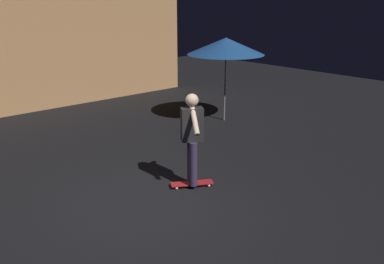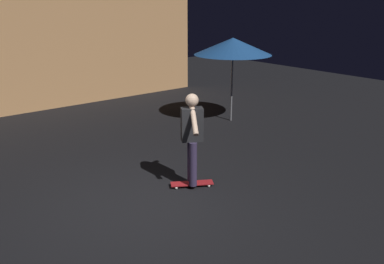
% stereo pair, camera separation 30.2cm
% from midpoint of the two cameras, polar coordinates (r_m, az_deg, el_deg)
% --- Properties ---
extents(ground_plane, '(28.00, 28.00, 0.00)m').
position_cam_midpoint_polar(ground_plane, '(7.02, -8.07, -10.36)').
color(ground_plane, black).
extents(low_building, '(11.53, 4.06, 3.76)m').
position_cam_midpoint_polar(low_building, '(15.20, -25.27, 10.82)').
color(low_building, tan).
rests_on(low_building, ground_plane).
extents(patio_umbrella, '(2.10, 2.10, 2.30)m').
position_cam_midpoint_polar(patio_umbrella, '(11.45, 3.88, 11.66)').
color(patio_umbrella, slate).
rests_on(patio_umbrella, ground_plane).
extents(skateboard_ridden, '(0.77, 0.57, 0.07)m').
position_cam_midpoint_polar(skateboard_ridden, '(7.69, -1.13, -7.08)').
color(skateboard_ridden, '#AD1E23').
rests_on(skateboard_ridden, ground_plane).
extents(skater, '(0.58, 0.89, 1.67)m').
position_cam_midpoint_polar(skater, '(7.33, -1.18, -0.11)').
color(skater, '#382D4C').
rests_on(skater, skateboard_ridden).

